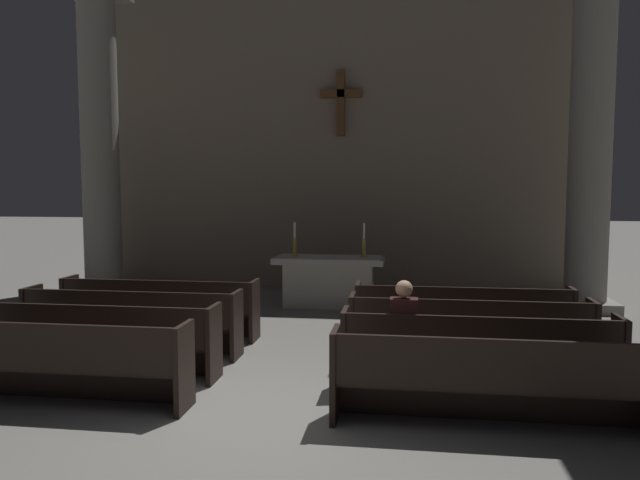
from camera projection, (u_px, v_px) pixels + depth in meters
ground_plane at (259, 414)px, 6.34m from camera, size 80.00×80.00×0.00m
pew_left_row_1 at (49, 362)px, 6.59m from camera, size 3.16×0.50×0.95m
pew_left_row_2 at (95, 339)px, 7.58m from camera, size 3.16×0.50×0.95m
pew_left_row_3 at (131, 322)px, 8.57m from camera, size 3.16×0.50×0.95m
pew_left_row_4 at (160, 308)px, 9.56m from camera, size 3.16×0.50×0.95m
pew_right_row_1 at (490, 381)px, 5.93m from camera, size 3.16×0.50×0.95m
pew_right_row_2 at (478, 354)px, 6.92m from camera, size 3.16×0.50×0.95m
pew_right_row_3 at (469, 333)px, 7.91m from camera, size 3.16×0.50×0.95m
pew_right_row_4 at (462, 317)px, 8.90m from camera, size 3.16×0.50×0.95m
column_left_second at (100, 150)px, 12.87m from camera, size 1.19×1.19×6.57m
column_right_second at (590, 145)px, 11.47m from camera, size 1.19×1.19×6.57m
altar at (329, 280)px, 12.07m from camera, size 2.20×0.90×1.01m
candlestick_left at (295, 245)px, 12.11m from camera, size 0.16×0.16×0.68m
candlestick_right at (364, 246)px, 11.91m from camera, size 0.16×0.16×0.68m
apse_with_cross at (342, 122)px, 14.14m from camera, size 11.27×0.43×7.89m
lone_worshipper at (404, 332)px, 7.06m from camera, size 0.32×0.43×1.32m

